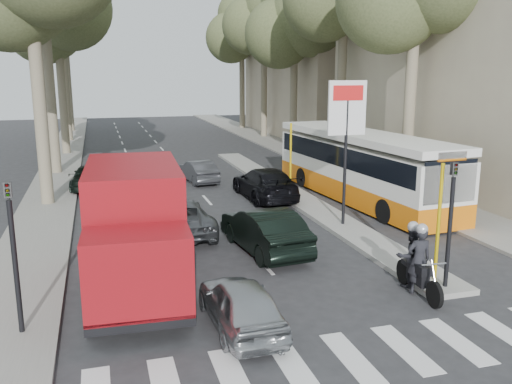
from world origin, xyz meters
TOP-DOWN VIEW (x-y plane):
  - ground at (0.00, 0.00)m, footprint 120.00×120.00m
  - sidewalk_right at (8.60, 25.00)m, footprint 3.20×70.00m
  - median_left at (-8.00, 28.00)m, footprint 2.40×64.00m
  - traffic_island at (3.25, 11.00)m, footprint 1.50×26.00m
  - building_near at (15.50, 12.00)m, footprint 11.00×18.00m
  - building_far at (15.50, 34.00)m, footprint 11.00×20.00m
  - billboard at (3.25, 5.00)m, footprint 1.50×12.10m
  - traffic_light_island at (3.25, -1.50)m, footprint 0.16×0.41m
  - traffic_light_left at (-7.60, -1.00)m, footprint 0.16×0.41m
  - tree_l_c at (-7.77, 28.11)m, footprint 7.40×7.20m
  - tree_l_e at (-7.97, 44.11)m, footprint 7.40×7.20m
  - tree_r_c at (9.03, 26.11)m, footprint 7.40×7.20m
  - tree_r_d at (9.13, 34.11)m, footprint 7.40×7.20m
  - tree_r_e at (9.23, 42.11)m, footprint 7.40×7.20m
  - silver_hatchback at (-2.69, -2.00)m, footprint 1.56×3.63m
  - dark_hatchback at (-0.50, 3.18)m, footprint 2.07×4.66m
  - queue_car_a at (-2.99, 6.00)m, footprint 2.31×4.77m
  - queue_car_b at (1.80, 10.52)m, footprint 2.22×5.15m
  - queue_car_c at (-3.50, 13.06)m, footprint 1.61×3.57m
  - queue_car_d at (-0.50, 15.33)m, footprint 1.73×3.78m
  - queue_car_e at (-6.13, 15.20)m, footprint 2.21×4.42m
  - red_truck at (-4.85, 0.95)m, footprint 2.76×6.55m
  - city_bus at (6.03, 9.06)m, footprint 3.59×12.34m
  - motorcycle at (2.42, -1.25)m, footprint 0.88×2.37m
  - pedestrian_near at (7.20, 4.22)m, footprint 0.99×1.02m
  - pedestrian_far at (7.64, 13.35)m, footprint 1.12×0.54m

SIDE VIEW (x-z plane):
  - ground at x=0.00m, z-range 0.00..0.00m
  - sidewalk_right at x=8.60m, z-range 0.00..0.12m
  - median_left at x=-8.00m, z-range 0.00..0.12m
  - traffic_island at x=3.25m, z-range 0.00..0.16m
  - queue_car_c at x=-3.50m, z-range 0.00..1.19m
  - queue_car_d at x=-0.50m, z-range 0.00..1.20m
  - silver_hatchback at x=-2.69m, z-range 0.00..1.22m
  - queue_car_e at x=-6.13m, z-range 0.00..1.23m
  - queue_car_a at x=-2.99m, z-range 0.00..1.31m
  - queue_car_b at x=1.80m, z-range 0.00..1.48m
  - dark_hatchback at x=-0.50m, z-range 0.00..1.49m
  - motorcycle at x=2.42m, z-range -0.09..1.92m
  - pedestrian_near at x=7.20m, z-range 0.12..1.75m
  - pedestrian_far at x=7.64m, z-range 0.12..1.82m
  - city_bus at x=6.03m, z-range 0.09..3.29m
  - red_truck at x=-4.85m, z-range 0.10..3.53m
  - traffic_light_island at x=3.25m, z-range 0.69..4.29m
  - traffic_light_left at x=-7.60m, z-range 0.69..4.29m
  - billboard at x=3.25m, z-range 0.90..6.50m
  - building_far at x=15.50m, z-range 0.00..16.00m
  - building_near at x=15.50m, z-range 0.00..18.00m
  - tree_r_c at x=9.03m, z-range 3.03..16.35m
  - tree_l_c at x=-7.77m, z-range 3.18..16.89m
  - tree_r_e at x=9.23m, z-range 3.33..17.43m
  - tree_l_e at x=-7.97m, z-range 3.48..17.97m
  - tree_r_d at x=9.13m, z-range 3.63..18.51m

